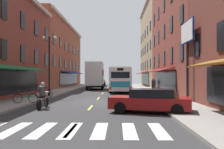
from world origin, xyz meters
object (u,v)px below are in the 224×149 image
at_px(box_truck, 95,76).
at_px(transit_bus, 119,79).
at_px(sedan_near, 151,101).
at_px(pedestrian_near, 153,84).
at_px(bicycle_near, 25,98).
at_px(bicycle_mid, 44,94).
at_px(motorcycle_rider, 43,97).
at_px(street_lamp_twin, 49,63).
at_px(billboard_sign, 187,40).
at_px(sedan_mid, 100,83).
at_px(pedestrian_mid, 154,87).

bearing_deg(box_truck, transit_bus, -50.40).
height_order(sedan_near, pedestrian_near, pedestrian_near).
height_order(box_truck, pedestrian_near, box_truck).
bearing_deg(transit_bus, bicycle_near, -113.22).
xyz_separation_m(transit_bus, box_truck, (-3.63, 4.39, 0.46)).
bearing_deg(bicycle_mid, motorcycle_rider, -73.46).
bearing_deg(box_truck, sedan_near, -77.38).
distance_m(box_truck, pedestrian_near, 8.87).
height_order(box_truck, motorcycle_rider, box_truck).
bearing_deg(sedan_near, street_lamp_twin, 131.28).
xyz_separation_m(billboard_sign, motorcycle_rider, (-10.01, -3.25, -4.06)).
distance_m(billboard_sign, motorcycle_rider, 11.28).
xyz_separation_m(transit_bus, sedan_mid, (-3.65, 15.79, -0.97)).
xyz_separation_m(billboard_sign, pedestrian_near, (-0.17, 16.51, -3.81)).
bearing_deg(pedestrian_near, motorcycle_rider, -132.04).
height_order(bicycle_near, pedestrian_near, pedestrian_near).
bearing_deg(street_lamp_twin, bicycle_near, -89.21).
height_order(transit_bus, box_truck, box_truck).
xyz_separation_m(transit_bus, bicycle_mid, (-6.74, -11.43, -1.16)).
bearing_deg(street_lamp_twin, motorcycle_rider, -76.81).
relative_size(billboard_sign, transit_bus, 0.50).
bearing_deg(street_lamp_twin, pedestrian_mid, -11.48).
relative_size(transit_bus, pedestrian_near, 7.67).
distance_m(box_truck, street_lamp_twin, 14.29).
bearing_deg(billboard_sign, pedestrian_mid, 127.61).
distance_m(sedan_mid, bicycle_near, 31.63).
bearing_deg(motorcycle_rider, billboard_sign, 18.00).
relative_size(bicycle_near, bicycle_mid, 1.00).
distance_m(box_truck, bicycle_near, 20.38).
bearing_deg(billboard_sign, box_truck, 115.04).
relative_size(pedestrian_mid, street_lamp_twin, 0.31).
bearing_deg(sedan_mid, box_truck, -89.94).
xyz_separation_m(bicycle_near, pedestrian_near, (11.63, 17.96, 0.46)).
height_order(billboard_sign, bicycle_mid, billboard_sign).
bearing_deg(bicycle_mid, pedestrian_mid, -0.21).
xyz_separation_m(pedestrian_near, pedestrian_mid, (-1.97, -13.74, 0.11)).
bearing_deg(box_truck, bicycle_mid, -101.11).
xyz_separation_m(billboard_sign, transit_bus, (-5.07, 14.24, -3.11)).
xyz_separation_m(sedan_near, bicycle_mid, (-8.37, 7.67, -0.18)).
bearing_deg(pedestrian_mid, sedan_mid, 136.23).
xyz_separation_m(bicycle_near, pedestrian_mid, (9.66, 4.22, 0.57)).
xyz_separation_m(billboard_sign, pedestrian_mid, (-2.14, 2.78, -3.69)).
distance_m(billboard_sign, sedan_mid, 31.54).
relative_size(sedan_near, bicycle_near, 2.79).
bearing_deg(billboard_sign, transit_bus, 109.59).
height_order(box_truck, bicycle_near, box_truck).
bearing_deg(pedestrian_near, bicycle_near, -138.50).
height_order(billboard_sign, bicycle_near, billboard_sign).
bearing_deg(sedan_mid, sedan_near, -81.41).
distance_m(sedan_near, sedan_mid, 35.29).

